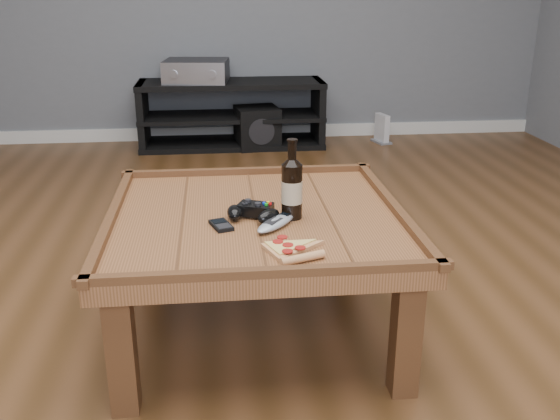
{
  "coord_description": "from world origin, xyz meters",
  "views": [
    {
      "loc": [
        -0.13,
        -2.0,
        1.2
      ],
      "look_at": [
        0.07,
        -0.16,
        0.52
      ],
      "focal_mm": 40.0,
      "sensor_mm": 36.0,
      "label": 1
    }
  ],
  "objects": [
    {
      "name": "av_receiver",
      "position": [
        -0.25,
        2.74,
        0.58
      ],
      "size": [
        0.5,
        0.44,
        0.16
      ],
      "rotation": [
        0.0,
        0.0,
        -0.12
      ],
      "color": "black",
      "rests_on": "media_console"
    },
    {
      "name": "ground",
      "position": [
        0.0,
        0.0,
        0.0
      ],
      "size": [
        6.0,
        6.0,
        0.0
      ],
      "primitive_type": "plane",
      "color": "#452A13",
      "rests_on": "ground"
    },
    {
      "name": "pizza_slice",
      "position": [
        0.08,
        -0.33,
        0.46
      ],
      "size": [
        0.23,
        0.28,
        0.03
      ],
      "rotation": [
        0.0,
        0.0,
        0.36
      ],
      "color": "tan",
      "rests_on": "coffee_table"
    },
    {
      "name": "subwoofer",
      "position": [
        0.19,
        2.68,
        0.16
      ],
      "size": [
        0.35,
        0.35,
        0.31
      ],
      "rotation": [
        0.0,
        0.0,
        0.15
      ],
      "color": "black",
      "rests_on": "ground"
    },
    {
      "name": "game_controller",
      "position": [
        -0.01,
        -0.04,
        0.48
      ],
      "size": [
        0.19,
        0.17,
        0.05
      ],
      "rotation": [
        0.0,
        0.0,
        -0.4
      ],
      "color": "black",
      "rests_on": "coffee_table"
    },
    {
      "name": "beer_bottle",
      "position": [
        0.12,
        -0.04,
        0.56
      ],
      "size": [
        0.07,
        0.07,
        0.27
      ],
      "color": "black",
      "rests_on": "coffee_table"
    },
    {
      "name": "remote_control",
      "position": [
        0.06,
        -0.12,
        0.46
      ],
      "size": [
        0.17,
        0.19,
        0.03
      ],
      "rotation": [
        0.0,
        0.0,
        -0.67
      ],
      "color": "#90969C",
      "rests_on": "coffee_table"
    },
    {
      "name": "game_console",
      "position": [
        1.18,
        2.73,
        0.1
      ],
      "size": [
        0.14,
        0.2,
        0.23
      ],
      "rotation": [
        0.0,
        0.0,
        0.26
      ],
      "color": "slate",
      "rests_on": "ground"
    },
    {
      "name": "smartphone",
      "position": [
        -0.12,
        -0.11,
        0.46
      ],
      "size": [
        0.08,
        0.11,
        0.01
      ],
      "rotation": [
        0.0,
        0.0,
        0.32
      ],
      "color": "black",
      "rests_on": "coffee_table"
    },
    {
      "name": "coffee_table",
      "position": [
        0.0,
        0.0,
        0.39
      ],
      "size": [
        1.03,
        1.03,
        0.48
      ],
      "color": "brown",
      "rests_on": "ground"
    },
    {
      "name": "baseboard",
      "position": [
        0.0,
        2.99,
        0.05
      ],
      "size": [
        5.0,
        0.02,
        0.1
      ],
      "primitive_type": "cube",
      "color": "silver",
      "rests_on": "ground"
    },
    {
      "name": "media_console",
      "position": [
        0.0,
        2.75,
        0.25
      ],
      "size": [
        1.4,
        0.45,
        0.5
      ],
      "color": "black",
      "rests_on": "ground"
    }
  ]
}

